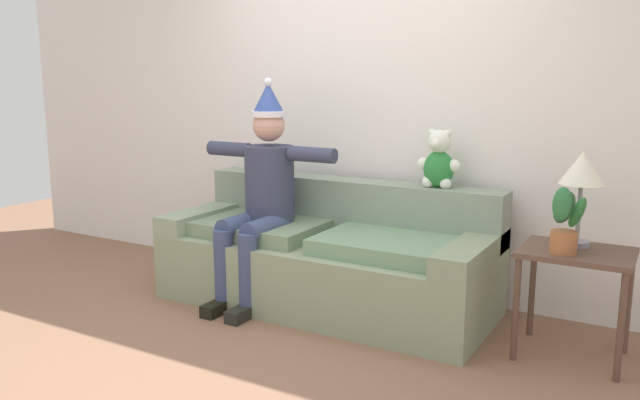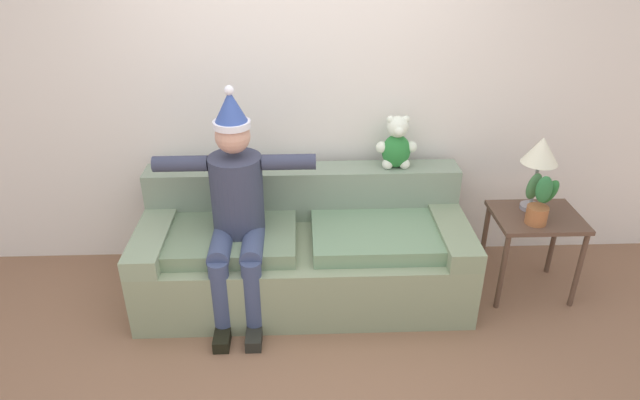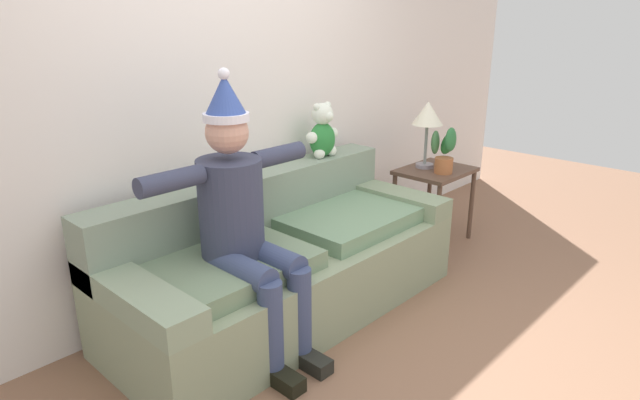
% 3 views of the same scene
% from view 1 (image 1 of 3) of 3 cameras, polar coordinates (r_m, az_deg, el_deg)
% --- Properties ---
extents(ground_plane, '(10.00, 10.00, 0.00)m').
position_cam_1_polar(ground_plane, '(3.68, -7.24, -13.72)').
color(ground_plane, '#875F47').
extents(back_wall, '(7.00, 0.10, 2.70)m').
position_cam_1_polar(back_wall, '(4.67, 4.08, 8.69)').
color(back_wall, white).
rests_on(back_wall, ground_plane).
extents(couch, '(2.22, 0.92, 0.82)m').
position_cam_1_polar(couch, '(4.36, 0.75, -5.14)').
color(couch, gray).
rests_on(couch, ground_plane).
extents(person_seated, '(1.02, 0.77, 1.52)m').
position_cam_1_polar(person_seated, '(4.35, -5.22, 0.86)').
color(person_seated, '#353951').
rests_on(person_seated, ground_plane).
extents(teddy_bear, '(0.29, 0.17, 0.38)m').
position_cam_1_polar(teddy_bear, '(4.21, 10.54, 3.40)').
color(teddy_bear, '#297F37').
rests_on(teddy_bear, couch).
extents(side_table, '(0.58, 0.46, 0.61)m').
position_cam_1_polar(side_table, '(3.75, 21.83, -5.61)').
color(side_table, brown).
rests_on(side_table, ground_plane).
extents(table_lamp, '(0.24, 0.24, 0.53)m').
position_cam_1_polar(table_lamp, '(3.74, 22.31, 2.27)').
color(table_lamp, gray).
rests_on(table_lamp, side_table).
extents(potted_plant, '(0.22, 0.23, 0.37)m').
position_cam_1_polar(potted_plant, '(3.60, 21.08, -1.87)').
color(potted_plant, '#A65F36').
rests_on(potted_plant, side_table).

